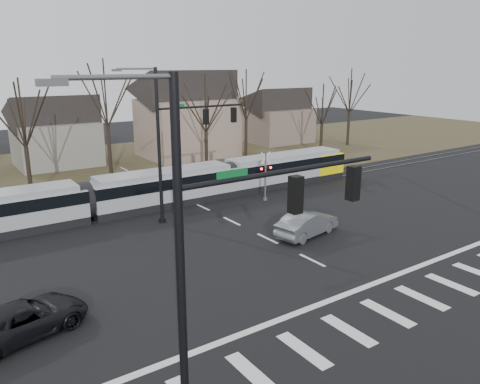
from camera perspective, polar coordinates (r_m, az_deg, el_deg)
ground at (r=24.86m, az=11.98°, el=-9.67°), size 140.00×140.00×0.00m
grass_verge at (r=51.20m, az=-14.73°, el=3.12°), size 140.00×28.00×0.01m
crosswalk at (r=22.62m, az=19.46°, el=-12.87°), size 27.00×2.60×0.01m
stop_line at (r=23.79m, az=15.15°, el=-11.05°), size 28.00×0.35×0.01m
lane_dashes at (r=36.93m, az=-6.15°, el=-1.07°), size 0.18×30.00×0.01m
rail_pair at (r=36.75m, az=-6.00°, el=-1.11°), size 90.00×1.52×0.06m
tram at (r=35.58m, az=-9.38°, el=0.65°), size 36.00×2.67×2.73m
sedan at (r=29.47m, az=8.17°, el=-3.84°), size 3.51×5.33×1.54m
suv at (r=20.79m, az=-24.89°, el=-13.92°), size 4.74×6.12×1.39m
signal_pole_near_left at (r=12.12m, az=-0.53°, el=-7.24°), size 9.28×0.44×10.20m
signal_pole_far at (r=31.58m, az=-7.26°, el=6.70°), size 9.28×0.44×10.20m
rail_crossing_signal at (r=36.46m, az=3.12°, el=1.84°), size 1.08×0.36×4.00m
tree_row at (r=45.63m, az=-10.15°, el=8.31°), size 59.20×7.20×10.00m
house_b at (r=52.99m, az=-21.64°, el=7.30°), size 8.64×7.56×7.65m
house_c at (r=54.92m, az=-6.51°, el=9.83°), size 10.80×8.64×10.10m
house_d at (r=64.98m, az=4.57°, el=9.59°), size 8.64×7.56×7.65m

